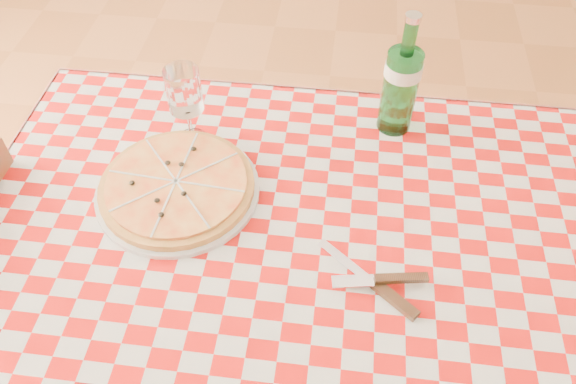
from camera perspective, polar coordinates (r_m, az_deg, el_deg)
name	(u,v)px	position (r m, az deg, el deg)	size (l,w,h in m)	color
dining_table	(294,266)	(1.16, 0.62, -7.49)	(1.20, 0.80, 0.75)	brown
tablecloth	(294,238)	(1.08, 0.66, -4.72)	(1.30, 0.90, 0.01)	#A60D0A
pizza_plate	(177,185)	(1.15, -11.22, 0.66)	(0.33, 0.33, 0.04)	#D09145
water_bottle	(402,75)	(1.22, 11.55, 11.56)	(0.08, 0.08, 0.28)	#196627
wine_glass	(187,107)	(1.21, -10.24, 8.50)	(0.07, 0.07, 0.19)	white
cutlery	(374,281)	(1.02, 8.74, -8.91)	(0.24, 0.20, 0.03)	silver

